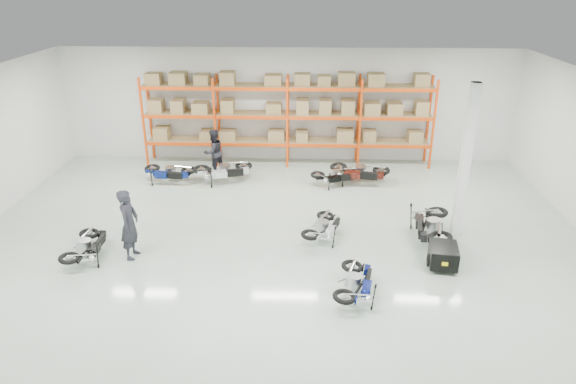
{
  "coord_description": "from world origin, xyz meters",
  "views": [
    {
      "loc": [
        0.74,
        -13.16,
        7.17
      ],
      "look_at": [
        0.22,
        0.91,
        1.1
      ],
      "focal_mm": 32.0,
      "sensor_mm": 36.0,
      "label": 1
    }
  ],
  "objects_px": {
    "moto_black_far_left": "(87,243)",
    "person_left": "(129,224)",
    "moto_back_a": "(168,169)",
    "moto_touring_right": "(431,220)",
    "moto_back_b": "(224,167)",
    "trailer": "(443,255)",
    "moto_back_d": "(359,168)",
    "person_back": "(214,152)",
    "moto_blue_centre": "(357,279)",
    "moto_silver_left": "(325,224)",
    "moto_back_c": "(336,173)"
  },
  "relations": [
    {
      "from": "moto_silver_left",
      "to": "person_left",
      "type": "xyz_separation_m",
      "value": [
        -5.24,
        -1.22,
        0.5
      ]
    },
    {
      "from": "moto_back_a",
      "to": "person_left",
      "type": "height_order",
      "value": "person_left"
    },
    {
      "from": "moto_blue_centre",
      "to": "moto_black_far_left",
      "type": "height_order",
      "value": "moto_black_far_left"
    },
    {
      "from": "moto_silver_left",
      "to": "person_left",
      "type": "distance_m",
      "value": 5.41
    },
    {
      "from": "moto_touring_right",
      "to": "trailer",
      "type": "height_order",
      "value": "moto_touring_right"
    },
    {
      "from": "moto_touring_right",
      "to": "moto_back_b",
      "type": "distance_m",
      "value": 7.83
    },
    {
      "from": "moto_back_a",
      "to": "moto_back_d",
      "type": "bearing_deg",
      "value": -81.66
    },
    {
      "from": "moto_back_d",
      "to": "moto_touring_right",
      "type": "bearing_deg",
      "value": -147.55
    },
    {
      "from": "moto_touring_right",
      "to": "moto_back_a",
      "type": "xyz_separation_m",
      "value": [
        -8.65,
        4.03,
        -0.07
      ]
    },
    {
      "from": "moto_back_b",
      "to": "moto_touring_right",
      "type": "bearing_deg",
      "value": -138.7
    },
    {
      "from": "moto_back_d",
      "to": "moto_back_b",
      "type": "bearing_deg",
      "value": 101.34
    },
    {
      "from": "moto_back_b",
      "to": "moto_back_c",
      "type": "relative_size",
      "value": 1.21
    },
    {
      "from": "moto_back_a",
      "to": "person_left",
      "type": "distance_m",
      "value": 5.39
    },
    {
      "from": "moto_black_far_left",
      "to": "moto_touring_right",
      "type": "height_order",
      "value": "moto_touring_right"
    },
    {
      "from": "moto_blue_centre",
      "to": "person_left",
      "type": "height_order",
      "value": "person_left"
    },
    {
      "from": "moto_touring_right",
      "to": "moto_blue_centre",
      "type": "bearing_deg",
      "value": -118.95
    },
    {
      "from": "moto_black_far_left",
      "to": "person_back",
      "type": "height_order",
      "value": "person_back"
    },
    {
      "from": "moto_back_c",
      "to": "person_back",
      "type": "xyz_separation_m",
      "value": [
        -4.62,
        1.0,
        0.39
      ]
    },
    {
      "from": "moto_black_far_left",
      "to": "person_left",
      "type": "height_order",
      "value": "person_left"
    },
    {
      "from": "moto_blue_centre",
      "to": "person_left",
      "type": "distance_m",
      "value": 6.17
    },
    {
      "from": "moto_back_c",
      "to": "person_left",
      "type": "xyz_separation_m",
      "value": [
        -5.79,
        -5.32,
        0.51
      ]
    },
    {
      "from": "moto_blue_centre",
      "to": "trailer",
      "type": "relative_size",
      "value": 1.06
    },
    {
      "from": "moto_back_b",
      "to": "moto_back_d",
      "type": "bearing_deg",
      "value": -106.07
    },
    {
      "from": "person_left",
      "to": "moto_blue_centre",
      "type": "bearing_deg",
      "value": -102.17
    },
    {
      "from": "moto_black_far_left",
      "to": "moto_back_d",
      "type": "relative_size",
      "value": 0.85
    },
    {
      "from": "moto_silver_left",
      "to": "person_left",
      "type": "height_order",
      "value": "person_left"
    },
    {
      "from": "moto_blue_centre",
      "to": "moto_back_a",
      "type": "xyz_separation_m",
      "value": [
        -6.29,
        7.02,
        0.03
      ]
    },
    {
      "from": "person_back",
      "to": "person_left",
      "type": "bearing_deg",
      "value": 35.24
    },
    {
      "from": "moto_silver_left",
      "to": "moto_back_b",
      "type": "xyz_separation_m",
      "value": [
        -3.58,
        4.27,
        0.09
      ]
    },
    {
      "from": "moto_back_b",
      "to": "moto_back_c",
      "type": "xyz_separation_m",
      "value": [
        4.13,
        -0.17,
        -0.1
      ]
    },
    {
      "from": "moto_black_far_left",
      "to": "moto_back_b",
      "type": "distance_m",
      "value": 6.32
    },
    {
      "from": "moto_silver_left",
      "to": "moto_back_d",
      "type": "distance_m",
      "value": 4.53
    },
    {
      "from": "moto_black_far_left",
      "to": "moto_back_a",
      "type": "xyz_separation_m",
      "value": [
        0.8,
        5.53,
        0.03
      ]
    },
    {
      "from": "moto_touring_right",
      "to": "person_left",
      "type": "height_order",
      "value": "person_left"
    },
    {
      "from": "moto_back_a",
      "to": "moto_back_b",
      "type": "xyz_separation_m",
      "value": [
        2.03,
        0.13,
        0.06
      ]
    },
    {
      "from": "moto_back_a",
      "to": "moto_blue_centre",
      "type": "bearing_deg",
      "value": -131.25
    },
    {
      "from": "moto_blue_centre",
      "to": "moto_silver_left",
      "type": "relative_size",
      "value": 1.02
    },
    {
      "from": "moto_silver_left",
      "to": "moto_back_d",
      "type": "height_order",
      "value": "moto_back_d"
    },
    {
      "from": "moto_silver_left",
      "to": "moto_back_b",
      "type": "bearing_deg",
      "value": -29.35
    },
    {
      "from": "moto_back_b",
      "to": "moto_back_a",
      "type": "bearing_deg",
      "value": 76.98
    },
    {
      "from": "person_back",
      "to": "moto_back_b",
      "type": "bearing_deg",
      "value": 76.66
    },
    {
      "from": "moto_blue_centre",
      "to": "moto_touring_right",
      "type": "height_order",
      "value": "moto_touring_right"
    },
    {
      "from": "moto_blue_centre",
      "to": "person_left",
      "type": "xyz_separation_m",
      "value": [
        -5.92,
        1.66,
        0.49
      ]
    },
    {
      "from": "moto_back_b",
      "to": "person_back",
      "type": "height_order",
      "value": "person_back"
    },
    {
      "from": "moto_back_b",
      "to": "person_back",
      "type": "distance_m",
      "value": 1.01
    },
    {
      "from": "trailer",
      "to": "moto_back_d",
      "type": "bearing_deg",
      "value": 114.24
    },
    {
      "from": "moto_touring_right",
      "to": "person_back",
      "type": "distance_m",
      "value": 8.7
    },
    {
      "from": "moto_blue_centre",
      "to": "moto_back_b",
      "type": "relative_size",
      "value": 0.85
    },
    {
      "from": "moto_blue_centre",
      "to": "moto_silver_left",
      "type": "xyz_separation_m",
      "value": [
        -0.68,
        2.88,
        -0.01
      ]
    },
    {
      "from": "trailer",
      "to": "person_back",
      "type": "height_order",
      "value": "person_back"
    }
  ]
}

